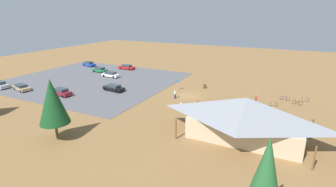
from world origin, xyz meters
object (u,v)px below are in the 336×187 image
(bicycle_black_near_sign, at_px, (297,103))
(bicycle_green_near_porch, at_px, (215,109))
(bike_pavilion, at_px, (245,116))
(pine_far_west, at_px, (266,173))
(car_white_front_row, at_px, (111,74))
(bicycle_white_yard_front, at_px, (305,100))
(bicycle_blue_by_bin, at_px, (222,107))
(bicycle_yellow_lone_west, at_px, (239,108))
(visitor_by_pavilion, at_px, (256,99))
(car_tan_inner_stall, at_px, (21,87))
(car_black_by_curb, at_px, (114,88))
(bicycle_purple_edge_south, at_px, (285,98))
(car_maroon_near_entry, at_px, (61,92))
(pine_west, at_px, (52,102))
(lot_sign, at_px, (178,84))
(car_green_end_stall, at_px, (100,70))
(visitor_near_lot, at_px, (181,106))
(car_blue_mid_lot, at_px, (89,64))
(bicycle_silver_yard_center, at_px, (273,104))
(trash_bin, at_px, (205,86))
(car_red_aisle_side, at_px, (127,67))
(visitor_at_bikes, at_px, (175,94))

(bicycle_black_near_sign, height_order, bicycle_green_near_porch, bicycle_green_near_porch)
(bike_pavilion, bearing_deg, pine_far_west, 105.67)
(pine_far_west, xyz_separation_m, car_white_front_row, (40.57, -32.98, -3.97))
(bicycle_white_yard_front, bearing_deg, bicycle_blue_by_bin, 39.28)
(bicycle_yellow_lone_west, xyz_separation_m, car_white_front_row, (34.02, -8.97, 0.34))
(bicycle_green_near_porch, height_order, visitor_by_pavilion, visitor_by_pavilion)
(bicycle_yellow_lone_west, bearing_deg, car_tan_inner_stall, 11.31)
(bike_pavilion, xyz_separation_m, car_black_by_curb, (28.41, -9.61, -2.42))
(bicycle_purple_edge_south, height_order, car_white_front_row, car_white_front_row)
(bike_pavilion, relative_size, bicycle_black_near_sign, 9.60)
(bicycle_blue_by_bin, height_order, car_tan_inner_stall, car_tan_inner_stall)
(visitor_by_pavilion, bearing_deg, car_maroon_near_entry, 18.75)
(bicycle_white_yard_front, height_order, car_maroon_near_entry, car_maroon_near_entry)
(bicycle_black_near_sign, distance_m, visitor_by_pavilion, 7.34)
(pine_west, xyz_separation_m, bicycle_blue_by_bin, (-16.13, -20.43, -4.86))
(bicycle_white_yard_front, bearing_deg, lot_sign, 8.98)
(car_green_end_stall, xyz_separation_m, visitor_near_lot, (-31.44, 16.60, 0.13))
(bicycle_blue_by_bin, relative_size, car_maroon_near_entry, 0.34)
(pine_far_west, bearing_deg, bicycle_white_yard_front, -95.78)
(lot_sign, bearing_deg, bicycle_purple_edge_south, -171.52)
(pine_west, distance_m, visitor_by_pavilion, 33.21)
(car_black_by_curb, height_order, visitor_by_pavilion, visitor_by_pavilion)
(car_blue_mid_lot, xyz_separation_m, car_tan_inner_stall, (-5.32, 25.80, -0.05))
(bicycle_silver_yard_center, relative_size, bicycle_white_yard_front, 1.02)
(bicycle_white_yard_front, bearing_deg, car_black_by_curb, 16.06)
(bicycle_silver_yard_center, bearing_deg, bicycle_white_yard_front, -134.19)
(car_tan_inner_stall, bearing_deg, lot_sign, -153.11)
(car_maroon_near_entry, height_order, visitor_by_pavilion, visitor_by_pavilion)
(bike_pavilion, distance_m, visitor_by_pavilion, 14.67)
(bicycle_white_yard_front, bearing_deg, bicycle_green_near_porch, 41.84)
(bicycle_black_near_sign, xyz_separation_m, bicycle_yellow_lone_west, (8.69, 7.48, 0.00))
(bicycle_silver_yard_center, height_order, car_white_front_row, car_white_front_row)
(bicycle_black_near_sign, relative_size, car_black_by_curb, 0.34)
(car_tan_inner_stall, xyz_separation_m, visitor_by_pavilion, (-45.42, -13.24, 0.21))
(bicycle_purple_edge_south, bearing_deg, trash_bin, -3.08)
(bike_pavilion, xyz_separation_m, car_maroon_near_entry, (35.81, -2.53, -2.37))
(pine_west, relative_size, car_maroon_near_entry, 1.69)
(car_tan_inner_stall, distance_m, visitor_near_lot, 35.04)
(car_blue_mid_lot, bearing_deg, bike_pavilion, 152.22)
(bicycle_purple_edge_south, bearing_deg, lot_sign, 8.48)
(lot_sign, distance_m, bicycle_black_near_sign, 22.90)
(car_red_aisle_side, bearing_deg, car_green_end_stall, 56.84)
(visitor_at_bikes, bearing_deg, trash_bin, -107.60)
(car_black_by_curb, height_order, car_green_end_stall, car_green_end_stall)
(car_black_by_curb, height_order, car_blue_mid_lot, car_blue_mid_lot)
(car_red_aisle_side, bearing_deg, trash_bin, 162.33)
(pine_west, bearing_deg, bicycle_silver_yard_center, -132.88)
(car_red_aisle_side, bearing_deg, visitor_near_lot, 139.71)
(bike_pavilion, relative_size, trash_bin, 17.82)
(car_maroon_near_entry, distance_m, car_tan_inner_stall, 10.30)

